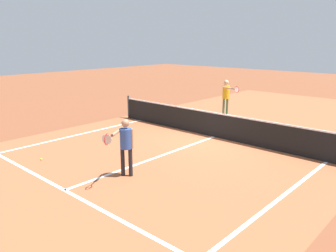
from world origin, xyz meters
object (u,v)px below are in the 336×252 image
at_px(player_far, 226,94).
at_px(player_near, 125,142).
at_px(net, 214,124).
at_px(tennis_ball_mid_court, 41,159).

bearing_deg(player_far, player_near, -75.54).
relative_size(net, tennis_ball_mid_court, 149.51).
relative_size(net, player_near, 6.26).
bearing_deg(player_far, net, -63.77).
relative_size(player_near, tennis_ball_mid_court, 23.89).
xyz_separation_m(player_near, player_far, (-2.10, 8.16, 0.13)).
bearing_deg(net, player_near, -84.78).
bearing_deg(player_near, tennis_ball_mid_court, -161.93).
height_order(player_far, tennis_ball_mid_court, player_far).
xyz_separation_m(player_far, tennis_ball_mid_court, (-0.79, -9.10, -1.07)).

